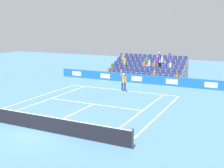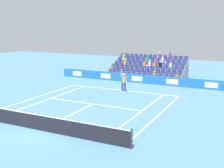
# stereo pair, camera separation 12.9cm
# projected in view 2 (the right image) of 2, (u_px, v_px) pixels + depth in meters

# --- Properties ---
(ground_plane) EXTENTS (80.00, 80.00, 0.00)m
(ground_plane) POSITION_uv_depth(u_px,v_px,m) (39.00, 130.00, 16.91)
(ground_plane) COLOR #4C7AB2
(line_baseline) EXTENTS (10.97, 0.10, 0.01)m
(line_baseline) POSITION_uv_depth(u_px,v_px,m) (122.00, 90.00, 27.35)
(line_baseline) COLOR white
(line_baseline) RESTS_ON ground
(line_service) EXTENTS (8.23, 0.10, 0.01)m
(line_service) POSITION_uv_depth(u_px,v_px,m) (93.00, 104.00, 22.53)
(line_service) COLOR white
(line_service) RESTS_ON ground
(line_centre_service) EXTENTS (0.10, 6.40, 0.01)m
(line_centre_service) POSITION_uv_depth(u_px,v_px,m) (70.00, 115.00, 19.72)
(line_centre_service) COLOR white
(line_centre_service) RESTS_ON ground
(line_singles_sideline_left) EXTENTS (0.10, 11.89, 0.01)m
(line_singles_sideline_left) POSITION_uv_depth(u_px,v_px,m) (48.00, 99.00, 23.92)
(line_singles_sideline_left) COLOR white
(line_singles_sideline_left) RESTS_ON ground
(line_singles_sideline_right) EXTENTS (0.10, 11.89, 0.01)m
(line_singles_sideline_right) POSITION_uv_depth(u_px,v_px,m) (140.00, 112.00, 20.35)
(line_singles_sideline_right) COLOR white
(line_singles_sideline_right) RESTS_ON ground
(line_doubles_sideline_left) EXTENTS (0.10, 11.89, 0.01)m
(line_doubles_sideline_left) POSITION_uv_depth(u_px,v_px,m) (35.00, 98.00, 24.52)
(line_doubles_sideline_left) COLOR white
(line_doubles_sideline_left) RESTS_ON ground
(line_doubles_sideline_right) EXTENTS (0.10, 11.89, 0.01)m
(line_doubles_sideline_right) POSITION_uv_depth(u_px,v_px,m) (158.00, 115.00, 19.75)
(line_doubles_sideline_right) COLOR white
(line_doubles_sideline_right) RESTS_ON ground
(line_centre_mark) EXTENTS (0.10, 0.20, 0.01)m
(line_centre_mark) POSITION_uv_depth(u_px,v_px,m) (121.00, 90.00, 27.27)
(line_centre_mark) COLOR white
(line_centre_mark) RESTS_ON ground
(sponsor_barrier) EXTENTS (19.10, 0.22, 0.95)m
(sponsor_barrier) POSITION_uv_depth(u_px,v_px,m) (137.00, 79.00, 30.83)
(sponsor_barrier) COLOR #1E66AD
(sponsor_barrier) RESTS_ON ground
(tennis_net) EXTENTS (11.97, 0.10, 1.07)m
(tennis_net) POSITION_uv_depth(u_px,v_px,m) (38.00, 122.00, 16.82)
(tennis_net) COLOR #33383D
(tennis_net) RESTS_ON ground
(tennis_player) EXTENTS (0.54, 0.42, 2.85)m
(tennis_player) POSITION_uv_depth(u_px,v_px,m) (124.00, 81.00, 26.48)
(tennis_player) COLOR navy
(tennis_player) RESTS_ON ground
(stadium_stand) EXTENTS (8.68, 4.75, 3.02)m
(stadium_stand) POSITION_uv_depth(u_px,v_px,m) (148.00, 71.00, 33.89)
(stadium_stand) COLOR gray
(stadium_stand) RESTS_ON ground
(loose_tennis_ball) EXTENTS (0.07, 0.07, 0.07)m
(loose_tennis_ball) POSITION_uv_depth(u_px,v_px,m) (87.00, 122.00, 18.21)
(loose_tennis_ball) COLOR #D1E533
(loose_tennis_ball) RESTS_ON ground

